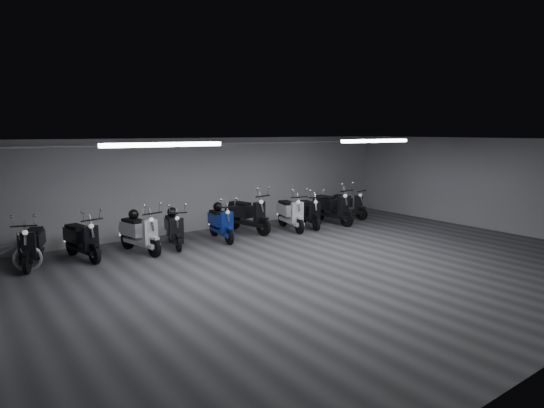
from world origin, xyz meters
TOP-DOWN VIEW (x-y plane):
  - floor at (0.00, 0.00)m, footprint 14.00×10.00m
  - ceiling at (0.00, 0.00)m, footprint 14.00×10.00m
  - back_wall at (0.00, 5.00)m, footprint 14.00×0.01m
  - right_wall at (7.00, 0.00)m, footprint 0.01×10.00m
  - fluor_strip_left at (-3.00, 1.00)m, footprint 2.40×0.18m
  - fluor_strip_right at (3.00, 1.00)m, footprint 2.40×0.18m
  - conduit at (0.00, 4.92)m, footprint 13.60×0.05m
  - scooter_0 at (-5.02, 3.79)m, footprint 1.14×1.81m
  - scooter_1 at (-3.98, 3.70)m, footprint 0.92×1.79m
  - scooter_2 at (-2.67, 3.49)m, footprint 0.97×1.87m
  - scooter_3 at (-1.72, 3.58)m, footprint 0.92×1.73m
  - scooter_4 at (-0.37, 3.49)m, footprint 0.79×1.76m
  - scooter_5 at (0.76, 3.87)m, footprint 1.02×2.02m
  - scooter_6 at (2.03, 3.42)m, footprint 1.01×1.92m
  - scooter_7 at (2.76, 3.39)m, footprint 1.09×1.80m
  - scooter_8 at (3.70, 3.36)m, footprint 0.74×1.95m
  - scooter_9 at (4.86, 3.76)m, footprint 0.79×1.73m
  - helmet_0 at (-1.67, 3.80)m, footprint 0.26×0.26m
  - helmet_1 at (-0.34, 3.72)m, footprint 0.26×0.26m
  - helmet_2 at (-2.72, 3.73)m, footprint 0.25×0.25m

SIDE VIEW (x-z plane):
  - floor at x=0.00m, z-range -0.01..0.00m
  - scooter_3 at x=-1.72m, z-range 0.00..1.22m
  - scooter_9 at x=4.86m, z-range 0.00..1.24m
  - scooter_4 at x=-0.37m, z-range 0.00..1.26m
  - scooter_7 at x=2.76m, z-range 0.00..1.27m
  - scooter_1 at x=-3.98m, z-range 0.00..1.28m
  - scooter_0 at x=-5.02m, z-range 0.00..1.28m
  - scooter_2 at x=-2.67m, z-range 0.00..1.32m
  - scooter_6 at x=2.03m, z-range 0.00..1.36m
  - scooter_8 at x=3.70m, z-range 0.00..1.43m
  - scooter_5 at x=0.76m, z-range 0.00..1.44m
  - helmet_0 at x=-1.67m, z-range 0.76..1.02m
  - helmet_1 at x=-0.34m, z-range 0.78..1.04m
  - helmet_2 at x=-2.72m, z-range 0.82..1.07m
  - back_wall at x=0.00m, z-range 0.00..2.80m
  - right_wall at x=7.00m, z-range 0.00..2.80m
  - conduit at x=0.00m, z-range 2.59..2.65m
  - fluor_strip_left at x=-3.00m, z-range 2.70..2.78m
  - fluor_strip_right at x=3.00m, z-range 2.70..2.78m
  - ceiling at x=0.00m, z-range 2.80..2.81m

